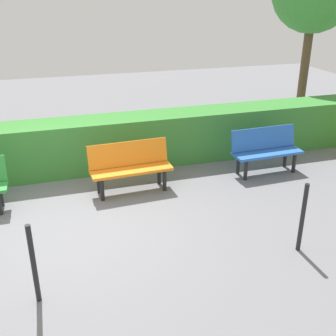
% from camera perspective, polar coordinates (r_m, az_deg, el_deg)
% --- Properties ---
extents(ground_plane, '(23.61, 23.61, 0.00)m').
position_cam_1_polar(ground_plane, '(6.45, -14.06, -7.86)').
color(ground_plane, slate).
extents(bench_blue, '(1.37, 0.51, 0.86)m').
position_cam_1_polar(bench_blue, '(8.11, 13.34, 2.63)').
color(bench_blue, blue).
rests_on(bench_blue, ground_plane).
extents(bench_orange, '(1.43, 0.53, 0.86)m').
position_cam_1_polar(bench_orange, '(7.17, -5.26, 0.42)').
color(bench_orange, orange).
rests_on(bench_orange, ground_plane).
extents(hedge_row, '(19.61, 0.79, 1.00)m').
position_cam_1_polar(hedge_row, '(8.21, -6.95, 3.56)').
color(hedge_row, '#387F33').
rests_on(hedge_row, ground_plane).
extents(railing_post_mid, '(0.06, 0.06, 1.00)m').
position_cam_1_polar(railing_post_mid, '(5.78, 18.09, -6.57)').
color(railing_post_mid, black).
rests_on(railing_post_mid, ground_plane).
extents(railing_post_far, '(0.06, 0.06, 1.00)m').
position_cam_1_polar(railing_post_far, '(4.89, -18.09, -12.52)').
color(railing_post_far, black).
rests_on(railing_post_far, ground_plane).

